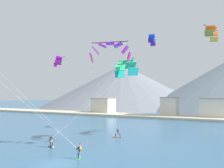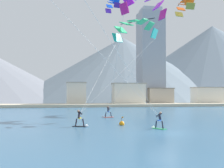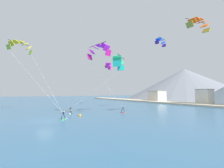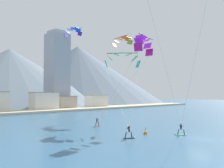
{
  "view_description": "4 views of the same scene",
  "coord_description": "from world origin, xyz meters",
  "px_view_note": "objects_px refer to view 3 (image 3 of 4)",
  "views": [
    {
      "loc": [
        18.05,
        -21.62,
        7.75
      ],
      "look_at": [
        -0.94,
        14.9,
        9.29
      ],
      "focal_mm": 40.0,
      "sensor_mm": 36.0,
      "label": 1
    },
    {
      "loc": [
        -8.88,
        -25.03,
        3.28
      ],
      "look_at": [
        -0.92,
        17.96,
        4.69
      ],
      "focal_mm": 50.0,
      "sensor_mm": 36.0,
      "label": 2
    },
    {
      "loc": [
        29.24,
        -3.95,
        5.0
      ],
      "look_at": [
        -0.64,
        14.38,
        7.04
      ],
      "focal_mm": 24.0,
      "sensor_mm": 36.0,
      "label": 3
    },
    {
      "loc": [
        -30.75,
        -15.03,
        5.8
      ],
      "look_at": [
        -1.74,
        14.06,
        7.38
      ],
      "focal_mm": 40.0,
      "sensor_mm": 36.0,
      "label": 4
    }
  ],
  "objects_px": {
    "parafoil_kite_mid_center": "(21,46)",
    "race_marker_buoy": "(80,115)",
    "parafoil_kite_distant_high_outer": "(109,65)",
    "parafoil_kite_distant_mid_solo": "(161,41)",
    "kitesurfer_near_lead": "(70,112)",
    "parafoil_kite_near_trail": "(99,50)",
    "parafoil_kite_near_lead": "(118,61)",
    "kitesurfer_mid_center": "(64,117)",
    "parafoil_kite_distant_low_drift": "(198,23)",
    "kitesurfer_near_trail": "(122,111)"
  },
  "relations": [
    {
      "from": "parafoil_kite_mid_center",
      "to": "kitesurfer_near_lead",
      "type": "bearing_deg",
      "value": 60.04
    },
    {
      "from": "race_marker_buoy",
      "to": "kitesurfer_near_trail",
      "type": "bearing_deg",
      "value": 88.77
    },
    {
      "from": "kitesurfer_near_trail",
      "to": "parafoil_kite_distant_low_drift",
      "type": "distance_m",
      "value": 25.08
    },
    {
      "from": "parafoil_kite_mid_center",
      "to": "race_marker_buoy",
      "type": "distance_m",
      "value": 22.18
    },
    {
      "from": "kitesurfer_mid_center",
      "to": "parafoil_kite_distant_low_drift",
      "type": "relative_size",
      "value": 0.27
    },
    {
      "from": "kitesurfer_near_trail",
      "to": "parafoil_kite_mid_center",
      "type": "distance_m",
      "value": 29.25
    },
    {
      "from": "kitesurfer_near_trail",
      "to": "parafoil_kite_near_lead",
      "type": "height_order",
      "value": "parafoil_kite_near_lead"
    },
    {
      "from": "kitesurfer_near_lead",
      "to": "parafoil_kite_distant_low_drift",
      "type": "distance_m",
      "value": 33.28
    },
    {
      "from": "parafoil_kite_distant_low_drift",
      "to": "kitesurfer_near_lead",
      "type": "bearing_deg",
      "value": -135.17
    },
    {
      "from": "kitesurfer_near_lead",
      "to": "race_marker_buoy",
      "type": "xyz_separation_m",
      "value": [
        4.32,
        0.84,
        -0.4
      ]
    },
    {
      "from": "parafoil_kite_distant_low_drift",
      "to": "parafoil_kite_distant_mid_solo",
      "type": "height_order",
      "value": "parafoil_kite_distant_mid_solo"
    },
    {
      "from": "kitesurfer_near_lead",
      "to": "race_marker_buoy",
      "type": "bearing_deg",
      "value": 11.02
    },
    {
      "from": "kitesurfer_near_lead",
      "to": "kitesurfer_mid_center",
      "type": "relative_size",
      "value": 1.04
    },
    {
      "from": "kitesurfer_mid_center",
      "to": "race_marker_buoy",
      "type": "relative_size",
      "value": 1.67
    },
    {
      "from": "parafoil_kite_mid_center",
      "to": "parafoil_kite_distant_high_outer",
      "type": "height_order",
      "value": "parafoil_kite_mid_center"
    },
    {
      "from": "parafoil_kite_distant_low_drift",
      "to": "race_marker_buoy",
      "type": "height_order",
      "value": "parafoil_kite_distant_low_drift"
    },
    {
      "from": "parafoil_kite_near_lead",
      "to": "parafoil_kite_distant_high_outer",
      "type": "height_order",
      "value": "parafoil_kite_distant_high_outer"
    },
    {
      "from": "parafoil_kite_mid_center",
      "to": "parafoil_kite_distant_mid_solo",
      "type": "relative_size",
      "value": 3.54
    },
    {
      "from": "kitesurfer_near_lead",
      "to": "parafoil_kite_near_trail",
      "type": "bearing_deg",
      "value": 26.06
    },
    {
      "from": "kitesurfer_mid_center",
      "to": "parafoil_kite_distant_low_drift",
      "type": "distance_m",
      "value": 31.88
    },
    {
      "from": "parafoil_kite_near_trail",
      "to": "parafoil_kite_near_lead",
      "type": "bearing_deg",
      "value": 87.82
    },
    {
      "from": "parafoil_kite_near_lead",
      "to": "parafoil_kite_near_trail",
      "type": "relative_size",
      "value": 0.85
    },
    {
      "from": "parafoil_kite_near_lead",
      "to": "race_marker_buoy",
      "type": "xyz_separation_m",
      "value": [
        -3.42,
        -7.65,
        -11.89
      ]
    },
    {
      "from": "parafoil_kite_distant_high_outer",
      "to": "parafoil_kite_distant_mid_solo",
      "type": "bearing_deg",
      "value": 10.12
    },
    {
      "from": "parafoil_kite_mid_center",
      "to": "parafoil_kite_distant_low_drift",
      "type": "xyz_separation_m",
      "value": [
        25.78,
        30.1,
        2.61
      ]
    },
    {
      "from": "kitesurfer_near_lead",
      "to": "kitesurfer_mid_center",
      "type": "height_order",
      "value": "kitesurfer_near_lead"
    },
    {
      "from": "parafoil_kite_mid_center",
      "to": "kitesurfer_mid_center",
      "type": "bearing_deg",
      "value": 29.62
    },
    {
      "from": "parafoil_kite_near_trail",
      "to": "parafoil_kite_distant_mid_solo",
      "type": "bearing_deg",
      "value": 90.07
    },
    {
      "from": "kitesurfer_mid_center",
      "to": "parafoil_kite_near_lead",
      "type": "xyz_separation_m",
      "value": [
        0.81,
        11.59,
        11.57
      ]
    },
    {
      "from": "kitesurfer_mid_center",
      "to": "parafoil_kite_distant_low_drift",
      "type": "bearing_deg",
      "value": 60.58
    },
    {
      "from": "parafoil_kite_distant_high_outer",
      "to": "race_marker_buoy",
      "type": "bearing_deg",
      "value": -43.77
    },
    {
      "from": "kitesurfer_mid_center",
      "to": "kitesurfer_near_trail",
      "type": "bearing_deg",
      "value": 99.07
    },
    {
      "from": "parafoil_kite_near_trail",
      "to": "parafoil_kite_distant_mid_solo",
      "type": "relative_size",
      "value": 3.07
    },
    {
      "from": "parafoil_kite_distant_high_outer",
      "to": "kitesurfer_near_trail",
      "type": "bearing_deg",
      "value": -20.6
    },
    {
      "from": "kitesurfer_near_trail",
      "to": "parafoil_kite_near_trail",
      "type": "xyz_separation_m",
      "value": [
        3.0,
        -8.09,
        13.54
      ]
    },
    {
      "from": "race_marker_buoy",
      "to": "parafoil_kite_near_trail",
      "type": "bearing_deg",
      "value": 41.41
    },
    {
      "from": "kitesurfer_near_lead",
      "to": "parafoil_kite_near_trail",
      "type": "height_order",
      "value": "parafoil_kite_near_trail"
    },
    {
      "from": "parafoil_kite_near_trail",
      "to": "kitesurfer_near_lead",
      "type": "bearing_deg",
      "value": -153.94
    },
    {
      "from": "parafoil_kite_distant_high_outer",
      "to": "parafoil_kite_mid_center",
      "type": "bearing_deg",
      "value": -73.72
    },
    {
      "from": "kitesurfer_near_lead",
      "to": "parafoil_kite_distant_high_outer",
      "type": "distance_m",
      "value": 28.36
    },
    {
      "from": "parafoil_kite_distant_mid_solo",
      "to": "race_marker_buoy",
      "type": "distance_m",
      "value": 29.51
    },
    {
      "from": "parafoil_kite_near_trail",
      "to": "parafoil_kite_mid_center",
      "type": "bearing_deg",
      "value": -133.8
    },
    {
      "from": "kitesurfer_near_trail",
      "to": "parafoil_kite_distant_mid_solo",
      "type": "bearing_deg",
      "value": 75.08
    },
    {
      "from": "parafoil_kite_near_trail",
      "to": "parafoil_kite_distant_mid_solo",
      "type": "distance_m",
      "value": 20.02
    },
    {
      "from": "parafoil_kite_distant_low_drift",
      "to": "race_marker_buoy",
      "type": "bearing_deg",
      "value": -129.39
    },
    {
      "from": "parafoil_kite_near_lead",
      "to": "parafoil_kite_mid_center",
      "type": "bearing_deg",
      "value": -125.99
    },
    {
      "from": "parafoil_kite_near_trail",
      "to": "kitesurfer_near_trail",
      "type": "bearing_deg",
      "value": 110.34
    },
    {
      "from": "parafoil_kite_distant_mid_solo",
      "to": "kitesurfer_near_lead",
      "type": "bearing_deg",
      "value": -108.15
    },
    {
      "from": "kitesurfer_mid_center",
      "to": "parafoil_kite_distant_mid_solo",
      "type": "distance_m",
      "value": 32.22
    },
    {
      "from": "parafoil_kite_distant_low_drift",
      "to": "parafoil_kite_mid_center",
      "type": "bearing_deg",
      "value": -130.58
    }
  ]
}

